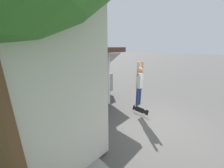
{
  "coord_description": "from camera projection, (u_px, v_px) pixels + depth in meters",
  "views": [
    {
      "loc": [
        -4.38,
        -1.77,
        3.01
      ],
      "look_at": [
        0.12,
        2.54,
        1.13
      ],
      "focal_mm": 20.0,
      "sensor_mm": 36.0,
      "label": 1
    }
  ],
  "objects": [
    {
      "name": "skateboard",
      "position": [
        140.0,
        110.0,
        5.74
      ],
      "size": [
        0.17,
        0.81,
        0.25
      ],
      "color": "black",
      "rests_on": "ground_plane"
    },
    {
      "name": "car_down_street",
      "position": [
        18.0,
        65.0,
        16.68
      ],
      "size": [
        1.85,
        4.44,
        1.34
      ],
      "color": "#B7B7BC",
      "rests_on": "ground_plane"
    },
    {
      "name": "ground_plane",
      "position": [
        155.0,
        124.0,
        5.07
      ],
      "size": [
        120.0,
        120.0,
        0.0
      ],
      "primitive_type": "plane",
      "color": "#54514F"
    },
    {
      "name": "sidewalk",
      "position": [
        15.0,
        105.0,
        6.53
      ],
      "size": [
        1.8,
        80.0,
        0.1
      ],
      "color": "gray",
      "rests_on": "ground_plane"
    },
    {
      "name": "skateboarder",
      "position": [
        139.0,
        84.0,
        5.37
      ],
      "size": [
        0.41,
        0.23,
        1.95
      ],
      "color": "navy",
      "rests_on": "ground_plane"
    },
    {
      "name": "suv_parked",
      "position": [
        79.0,
        76.0,
        8.66
      ],
      "size": [
        2.16,
        5.29,
        2.69
      ],
      "color": "gray",
      "rests_on": "ground_plane"
    }
  ]
}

